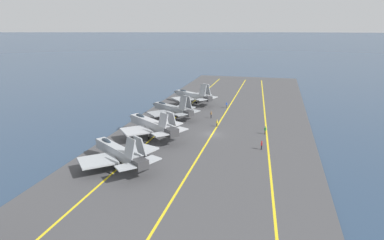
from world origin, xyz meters
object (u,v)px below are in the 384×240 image
object	(u,v)px
parked_jet_third	(172,109)
crew_red_vest	(262,145)
parked_jet_second	(151,124)
crew_yellow_vest	(217,123)
parked_jet_nearest	(118,152)
crew_brown_vest	(211,114)
parked_jet_fourth	(192,95)
crew_green_vest	(265,130)
crew_blue_vest	(227,105)

from	to	relation	value
parked_jet_third	crew_red_vest	world-z (taller)	parked_jet_third
parked_jet_second	crew_yellow_vest	xyz separation A→B (m)	(10.72, -12.21, -1.84)
parked_jet_nearest	crew_brown_vest	xyz separation A→B (m)	(33.44, -9.48, -1.43)
parked_jet_second	parked_jet_third	distance (m)	15.80
parked_jet_nearest	crew_yellow_vest	size ratio (longest dim) A/B	9.28
parked_jet_nearest	parked_jet_third	size ratio (longest dim) A/B	1.06
parked_jet_second	parked_jet_fourth	distance (m)	32.29
crew_green_vest	crew_red_vest	size ratio (longest dim) A/B	1.00
crew_brown_vest	crew_green_vest	world-z (taller)	crew_brown_vest
crew_yellow_vest	crew_red_vest	xyz separation A→B (m)	(-12.83, -10.80, 0.04)
parked_jet_nearest	crew_red_vest	bearing A→B (deg)	-59.65
parked_jet_fourth	crew_green_vest	xyz separation A→B (m)	(-24.55, -22.39, -1.64)
parked_jet_second	crew_brown_vest	size ratio (longest dim) A/B	9.11
parked_jet_fourth	crew_yellow_vest	bearing A→B (deg)	-152.34
parked_jet_second	crew_red_vest	distance (m)	23.18
crew_yellow_vest	parked_jet_second	bearing A→B (deg)	131.29
parked_jet_nearest	crew_brown_vest	bearing A→B (deg)	-15.82
parked_jet_nearest	crew_yellow_vest	world-z (taller)	parked_jet_nearest
crew_brown_vest	crew_blue_vest	size ratio (longest dim) A/B	1.02
parked_jet_third	crew_green_vest	size ratio (longest dim) A/B	8.45
parked_jet_second	parked_jet_fourth	size ratio (longest dim) A/B	1.05
crew_green_vest	crew_red_vest	distance (m)	9.84
crew_brown_vest	crew_blue_vest	bearing A→B (deg)	-10.71
parked_jet_nearest	parked_jet_third	bearing A→B (deg)	0.52
parked_jet_nearest	crew_brown_vest	size ratio (longest dim) A/B	8.74
crew_brown_vest	crew_green_vest	xyz separation A→B (m)	(-10.12, -13.85, -0.02)
parked_jet_second	parked_jet_third	bearing A→B (deg)	1.11
parked_jet_nearest	crew_yellow_vest	distance (m)	29.05
parked_jet_third	crew_green_vest	distance (m)	24.99
crew_yellow_vest	crew_blue_vest	bearing A→B (deg)	1.61
crew_red_vest	crew_blue_vest	bearing A→B (deg)	19.67
parked_jet_nearest	parked_jet_third	xyz separation A→B (m)	(31.39, 0.29, -0.07)
parked_jet_nearest	parked_jet_fourth	bearing A→B (deg)	-1.11
parked_jet_second	crew_green_vest	size ratio (longest dim) A/B	9.32
parked_jet_third	crew_blue_vest	xyz separation A→B (m)	(13.80, -11.98, -1.38)
crew_yellow_vest	crew_green_vest	world-z (taller)	crew_green_vest
parked_jet_fourth	crew_blue_vest	world-z (taller)	parked_jet_fourth
crew_yellow_vest	crew_blue_vest	xyz separation A→B (m)	(18.87, 0.53, 0.04)
parked_jet_nearest	parked_jet_second	bearing A→B (deg)	-0.07
parked_jet_fourth	crew_blue_vest	xyz separation A→B (m)	(-2.68, -10.76, -1.64)
parked_jet_second	crew_green_vest	world-z (taller)	parked_jet_second
parked_jet_fourth	crew_yellow_vest	xyz separation A→B (m)	(-21.55, -11.30, -1.68)
crew_green_vest	parked_jet_second	bearing A→B (deg)	108.34
parked_jet_nearest	crew_red_vest	xyz separation A→B (m)	(13.48, -23.03, -1.45)
crew_red_vest	crew_yellow_vest	bearing A→B (deg)	40.09
crew_brown_vest	crew_red_vest	bearing A→B (deg)	-145.81
parked_jet_third	crew_red_vest	size ratio (longest dim) A/B	8.45
parked_jet_third	crew_red_vest	bearing A→B (deg)	-127.52
parked_jet_nearest	crew_blue_vest	bearing A→B (deg)	-14.51
parked_jet_fourth	crew_yellow_vest	distance (m)	24.39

